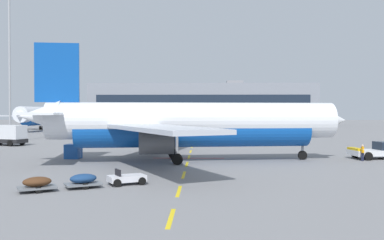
% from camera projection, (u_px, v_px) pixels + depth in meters
% --- Properties ---
extents(ground, '(400.00, 400.00, 0.00)m').
position_uv_depth(ground, '(336.00, 146.00, 65.43)').
color(ground, slate).
extents(apron_paint_markings, '(8.00, 92.86, 0.01)m').
position_uv_depth(apron_paint_markings, '(192.00, 147.00, 62.78)').
color(apron_paint_markings, yellow).
rests_on(apron_paint_markings, ground).
extents(airliner_foreground, '(34.80, 34.30, 12.20)m').
position_uv_depth(airliner_foreground, '(188.00, 124.00, 44.88)').
color(airliner_foreground, white).
rests_on(airliner_foreground, ground).
extents(pushback_tug, '(6.32, 3.80, 2.08)m').
position_uv_depth(pushback_tug, '(380.00, 151.00, 47.37)').
color(pushback_tug, silver).
rests_on(pushback_tug, ground).
extents(airliner_mid_left, '(36.27, 36.51, 12.80)m').
position_uv_depth(airliner_mid_left, '(48.00, 115.00, 119.83)').
color(airliner_mid_left, silver).
rests_on(airliner_mid_left, ground).
extents(ground_power_truck, '(7.40, 4.72, 3.14)m').
position_uv_depth(ground_power_truck, '(6.00, 135.00, 66.00)').
color(ground_power_truck, black).
rests_on(ground_power_truck, ground).
extents(baggage_train, '(8.28, 5.34, 1.14)m').
position_uv_depth(baggage_train, '(84.00, 180.00, 29.28)').
color(baggage_train, silver).
rests_on(baggage_train, ground).
extents(ground_crew_worker, '(0.35, 0.67, 1.74)m').
position_uv_depth(ground_crew_worker, '(363.00, 152.00, 45.28)').
color(ground_crew_worker, '#191E38').
rests_on(ground_crew_worker, ground).
extents(uld_cargo_container, '(1.72, 1.68, 1.60)m').
position_uv_depth(uld_cargo_container, '(73.00, 151.00, 47.63)').
color(uld_cargo_container, '#194C9E').
rests_on(uld_cargo_container, ground).
extents(apron_light_mast_near, '(1.80, 1.80, 25.86)m').
position_uv_depth(apron_light_mast_near, '(9.00, 48.00, 72.74)').
color(apron_light_mast_near, slate).
rests_on(apron_light_mast_near, ground).
extents(terminal_satellite, '(80.38, 26.72, 16.73)m').
position_uv_depth(terminal_satellite, '(203.00, 105.00, 160.41)').
color(terminal_satellite, gray).
rests_on(terminal_satellite, ground).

